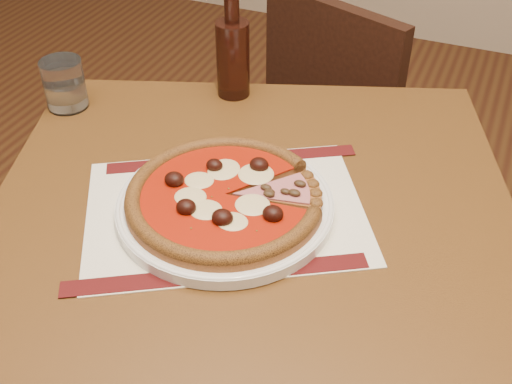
% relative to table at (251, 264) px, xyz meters
% --- Properties ---
extents(table, '(1.02, 1.02, 0.75)m').
position_rel_table_xyz_m(table, '(0.00, 0.00, 0.00)').
color(table, brown).
rests_on(table, ground).
extents(chair_far, '(0.50, 0.50, 0.82)m').
position_rel_table_xyz_m(chair_far, '(-0.04, 0.75, -0.18)').
color(chair_far, black).
rests_on(chair_far, ground).
extents(placemat, '(0.51, 0.46, 0.00)m').
position_rel_table_xyz_m(placemat, '(-0.04, -0.01, 0.10)').
color(placemat, white).
rests_on(placemat, table).
extents(plate, '(0.32, 0.32, 0.02)m').
position_rel_table_xyz_m(plate, '(-0.04, -0.01, 0.11)').
color(plate, white).
rests_on(plate, placemat).
extents(pizza, '(0.29, 0.29, 0.04)m').
position_rel_table_xyz_m(pizza, '(-0.04, -0.01, 0.13)').
color(pizza, brown).
rests_on(pizza, plate).
extents(ham_slice, '(0.13, 0.10, 0.02)m').
position_rel_table_xyz_m(ham_slice, '(0.04, 0.05, 0.13)').
color(ham_slice, brown).
rests_on(ham_slice, plate).
extents(water_glass, '(0.08, 0.08, 0.09)m').
position_rel_table_xyz_m(water_glass, '(-0.44, 0.16, 0.15)').
color(water_glass, white).
rests_on(water_glass, table).
extents(bottle, '(0.06, 0.06, 0.21)m').
position_rel_table_xyz_m(bottle, '(-0.17, 0.32, 0.18)').
color(bottle, '#35140D').
rests_on(bottle, table).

